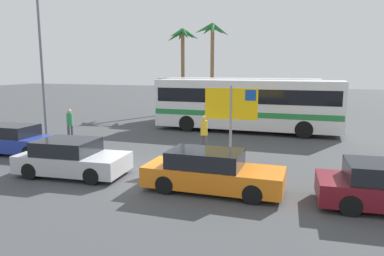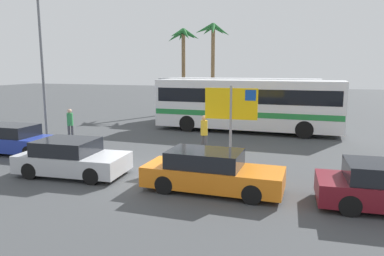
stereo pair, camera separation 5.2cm
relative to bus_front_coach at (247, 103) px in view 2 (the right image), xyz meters
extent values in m
plane|color=#424447|center=(-1.86, -10.00, -1.78)|extent=(120.00, 120.00, 0.00)
cube|color=white|center=(0.00, 0.00, -0.06)|extent=(11.19, 2.50, 2.90)
cube|color=black|center=(0.00, 0.00, 0.49)|extent=(10.74, 2.53, 0.84)
cube|color=#23843D|center=(0.00, 0.00, -0.57)|extent=(11.08, 2.53, 0.32)
cylinder|color=black|center=(3.47, 1.12, -1.28)|extent=(1.00, 0.28, 1.00)
cylinder|color=black|center=(3.47, -1.12, -1.28)|extent=(1.00, 0.28, 1.00)
cylinder|color=black|center=(-3.47, 1.12, -1.28)|extent=(1.00, 0.28, 1.00)
cylinder|color=black|center=(-3.47, -1.12, -1.28)|extent=(1.00, 0.28, 1.00)
cube|color=silver|center=(-1.29, 3.39, -0.06)|extent=(11.19, 2.50, 2.90)
cube|color=black|center=(-1.29, 3.39, 0.49)|extent=(10.74, 2.53, 0.84)
cube|color=gold|center=(-1.29, 3.39, -0.57)|extent=(11.08, 2.53, 0.32)
cylinder|color=black|center=(2.18, 4.52, -1.28)|extent=(1.00, 0.28, 1.00)
cylinder|color=black|center=(2.18, 2.27, -1.28)|extent=(1.00, 0.28, 1.00)
cylinder|color=black|center=(-4.76, 4.52, -1.28)|extent=(1.00, 0.28, 1.00)
cylinder|color=black|center=(-4.76, 2.27, -1.28)|extent=(1.00, 0.28, 1.00)
cylinder|color=gray|center=(0.68, -7.32, -0.18)|extent=(0.11, 0.11, 3.20)
cube|color=yellow|center=(0.68, -7.32, 0.67)|extent=(2.20, 0.17, 1.30)
cube|color=#1447A8|center=(1.48, -7.28, 1.04)|extent=(0.44, 0.09, 0.44)
cylinder|color=black|center=(4.91, -10.33, -1.48)|extent=(0.61, 0.20, 0.60)
cylinder|color=black|center=(5.02, -11.94, -1.48)|extent=(0.61, 0.20, 0.60)
cube|color=#B7BABF|center=(-4.34, -11.17, -1.30)|extent=(4.07, 2.21, 0.64)
cube|color=black|center=(-4.58, -11.19, -0.72)|extent=(2.18, 1.90, 0.52)
cylinder|color=black|center=(-3.20, -10.20, -1.48)|extent=(0.61, 0.21, 0.60)
cylinder|color=black|center=(-3.06, -11.93, -1.48)|extent=(0.61, 0.21, 0.60)
cylinder|color=black|center=(-5.63, -10.41, -1.48)|extent=(0.61, 0.21, 0.60)
cylinder|color=black|center=(-5.48, -12.14, -1.48)|extent=(0.61, 0.21, 0.60)
cube|color=#23389E|center=(-9.04, -9.18, -1.30)|extent=(4.54, 1.85, 0.64)
cube|color=black|center=(-9.30, -9.19, -0.72)|extent=(2.39, 1.63, 0.52)
cylinder|color=black|center=(-7.68, -8.36, -1.48)|extent=(0.61, 0.18, 0.60)
cylinder|color=black|center=(-7.62, -9.89, -1.48)|extent=(0.61, 0.18, 0.60)
cylinder|color=black|center=(-10.45, -8.47, -1.48)|extent=(0.61, 0.18, 0.60)
cube|color=orange|center=(1.02, -11.20, -1.30)|extent=(4.46, 1.69, 0.64)
cube|color=black|center=(0.75, -11.21, -0.72)|extent=(2.32, 1.54, 0.52)
cylinder|color=black|center=(2.39, -10.44, -1.48)|extent=(0.60, 0.17, 0.60)
cylinder|color=black|center=(2.40, -11.94, -1.48)|extent=(0.60, 0.17, 0.60)
cylinder|color=black|center=(-0.37, -10.47, -1.48)|extent=(0.60, 0.17, 0.60)
cylinder|color=black|center=(-0.35, -11.97, -1.48)|extent=(0.60, 0.17, 0.60)
cylinder|color=#4C4C51|center=(-8.40, -5.87, -1.36)|extent=(0.13, 0.13, 0.84)
cylinder|color=#4C4C51|center=(-8.56, -5.96, -1.36)|extent=(0.13, 0.13, 0.84)
cylinder|color=#338E4C|center=(-8.48, -5.92, -0.61)|extent=(0.32, 0.32, 0.67)
sphere|color=tan|center=(-8.48, -5.92, -0.16)|extent=(0.23, 0.23, 0.23)
cylinder|color=#4C4C51|center=(-0.69, -6.39, -1.35)|extent=(0.13, 0.13, 0.86)
cylinder|color=#4C4C51|center=(-0.86, -6.35, -1.35)|extent=(0.13, 0.13, 0.86)
cylinder|color=gold|center=(-0.78, -6.37, -0.58)|extent=(0.32, 0.32, 0.68)
sphere|color=tan|center=(-0.78, -6.37, -0.12)|extent=(0.23, 0.23, 0.23)
cylinder|color=slate|center=(-9.95, -6.07, 1.94)|extent=(0.14, 0.14, 7.45)
cylinder|color=brown|center=(-7.04, 7.79, 1.63)|extent=(0.32, 0.32, 6.82)
cone|color=#23662D|center=(-6.30, 7.70, 4.86)|extent=(1.73, 0.64, 1.15)
cone|color=#23662D|center=(-6.77, 8.52, 4.96)|extent=(1.01, 1.76, 0.98)
cone|color=#23662D|center=(-7.47, 8.41, 4.89)|extent=(1.32, 1.65, 1.09)
cone|color=#23662D|center=(-7.75, 7.82, 4.81)|extent=(1.67, 0.50, 1.24)
cone|color=#23662D|center=(-7.34, 7.07, 4.95)|extent=(1.07, 1.75, 0.99)
cone|color=#23662D|center=(-6.58, 7.20, 4.86)|extent=(1.38, 1.60, 1.15)
cylinder|color=brown|center=(-4.55, 8.32, 1.83)|extent=(0.32, 0.32, 7.22)
cone|color=#23662D|center=(-3.83, 8.27, 5.20)|extent=(1.69, 0.56, 1.25)
cone|color=#23662D|center=(-4.28, 9.05, 5.34)|extent=(1.01, 1.77, 1.00)
cone|color=#23662D|center=(-5.13, 8.83, 5.33)|extent=(1.59, 1.46, 1.03)
cone|color=#23662D|center=(-5.20, 7.92, 5.31)|extent=(1.69, 1.27, 1.06)
cone|color=#23662D|center=(-4.36, 7.61, 5.24)|extent=(0.85, 1.74, 1.18)
camera|label=1|loc=(3.98, -21.98, 2.16)|focal=33.81mm
camera|label=2|loc=(4.03, -21.96, 2.16)|focal=33.81mm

